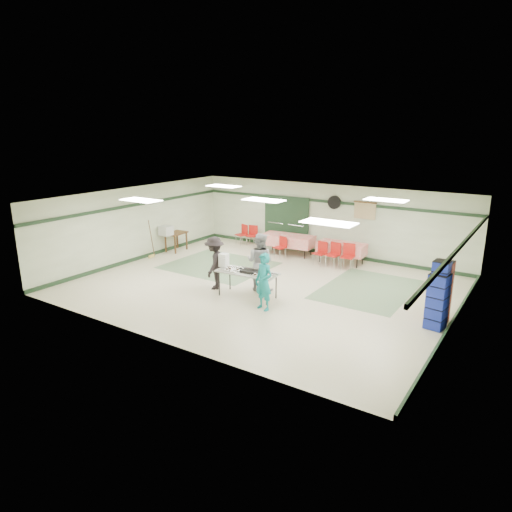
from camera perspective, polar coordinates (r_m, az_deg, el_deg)
The scene contains 42 objects.
floor at distance 14.15m, azimuth 0.92°, elevation -3.78°, with size 11.00×11.00×0.00m, color beige.
ceiling at distance 13.49m, azimuth 0.97°, elevation 7.09°, with size 11.00×11.00×0.00m, color white.
wall_back at distance 17.63m, azimuth 8.84°, elevation 4.51°, with size 11.00×11.00×0.00m, color silver.
wall_front at distance 10.40m, azimuth -12.52°, elevation -3.60°, with size 11.00×11.00×0.00m, color silver.
wall_left at distance 17.27m, azimuth -14.69°, elevation 3.94°, with size 9.00×9.00×0.00m, color silver.
wall_right at distance 11.87m, azimuth 23.97°, elevation -2.19°, with size 9.00×9.00×0.00m, color silver.
trim_back at distance 17.48m, azimuth 8.89°, elevation 6.74°, with size 11.00×0.06×0.10m, color #1C351F.
baseboard_back at distance 17.90m, azimuth 8.63°, elevation 0.44°, with size 11.00×0.06×0.12m, color #1C351F.
trim_left at distance 17.12m, azimuth -14.78°, elevation 6.22°, with size 9.00×0.06×0.10m, color #1C351F.
baseboard_left at distance 17.54m, azimuth -14.33°, elevation -0.20°, with size 9.00×0.06×0.12m, color #1C351F.
trim_right at distance 11.70m, azimuth 24.20°, elevation 1.10°, with size 9.00×0.06×0.10m, color #1C351F.
baseboard_right at distance 12.30m, azimuth 23.16°, elevation -7.90°, with size 9.00×0.06×0.12m, color #1C351F.
green_patch_a at distance 16.30m, azimuth -4.62°, elevation -1.16°, with size 3.50×3.00×0.01m, color gray.
green_patch_b at distance 14.28m, azimuth 13.76°, elevation -4.05°, with size 2.50×3.50×0.01m, color gray.
double_door_left at distance 18.64m, azimuth 2.56°, elevation 4.34°, with size 0.90×0.06×2.10m, color gray.
double_door_right at distance 18.18m, azimuth 5.14°, elevation 4.00°, with size 0.90×0.06×2.10m, color gray.
door_frame at distance 18.39m, azimuth 3.79°, elevation 4.17°, with size 2.00×0.03×2.15m, color #1C351F.
wall_fan at distance 17.34m, azimuth 9.76°, elevation 6.63°, with size 0.50×0.50×0.10m, color black.
scroll_banner at distance 16.93m, azimuth 13.45°, elevation 5.52°, with size 0.80×0.02×0.60m, color #D6B686.
serving_table at distance 13.05m, azimuth -1.09°, elevation -2.17°, with size 1.85×0.86×0.76m.
sheet_tray_right at distance 12.70m, azimuth 1.02°, elevation -2.41°, with size 0.63×0.48×0.02m, color silver.
sheet_tray_mid at distance 13.13m, azimuth -1.22°, elevation -1.80°, with size 0.60×0.46×0.02m, color silver.
sheet_tray_left at distance 13.21m, azimuth -3.19°, elevation -1.70°, with size 0.58×0.44×0.02m, color silver.
baking_pan at distance 12.94m, azimuth -0.79°, elevation -1.93°, with size 0.49×0.31×0.08m, color black.
foam_box_stack at distance 13.51m, azimuth -4.04°, elevation -0.51°, with size 0.24×0.22×0.39m, color white.
volunteer_teal at distance 12.13m, azimuth 0.98°, elevation -3.25°, with size 0.57×0.37×1.56m, color teal.
volunteer_grey at distance 13.56m, azimuth 0.49°, elevation -0.74°, with size 0.86×0.67×1.76m, color #949499.
volunteer_dark at distance 13.78m, azimuth -5.20°, elevation -0.87°, with size 1.04×0.60×1.61m, color black.
dining_table_a at distance 16.65m, azimuth 10.64°, elevation 1.00°, with size 1.71×0.79×0.77m.
dining_table_b at distance 17.58m, azimuth 4.04°, elevation 2.02°, with size 2.05×1.06×0.77m.
chair_a at distance 16.17m, azimuth 9.73°, elevation 0.48°, with size 0.46×0.46×0.87m.
chair_b at distance 16.37m, azimuth 8.12°, elevation 0.66°, with size 0.45×0.45×0.84m.
chair_c at distance 15.97m, azimuth 11.46°, elevation 0.27°, with size 0.47×0.47×0.91m.
chair_d at distance 17.10m, azimuth 3.20°, elevation 1.38°, with size 0.46×0.46×0.81m.
chair_loose_a at distance 18.94m, azimuth -0.44°, elevation 2.86°, with size 0.46×0.46×0.83m.
chair_loose_b at distance 19.03m, azimuth -1.66°, elevation 2.96°, with size 0.50×0.50×0.85m.
crate_stack_blue_a at distance 11.86m, azimuth 21.71°, elevation -5.30°, with size 0.43×0.43×1.40m, color #1B25A6.
crate_stack_red at distance 12.23m, azimuth 22.20°, elevation -4.20°, with size 0.41×0.41×1.60m, color maroon.
crate_stack_blue_b at distance 11.89m, azimuth 21.88°, elevation -4.49°, with size 0.37×0.37×1.69m, color #1B25A6.
printer_table at distance 18.29m, azimuth -9.98°, elevation 2.59°, with size 0.66×0.95×0.74m.
office_printer at distance 17.85m, azimuth -11.20°, elevation 3.13°, with size 0.45×0.40×0.36m, color #BABBB6.
broom at distance 17.48m, azimuth -12.94°, elevation 2.17°, with size 0.03×0.03×1.44m, color brown.
Camera 1 is at (7.15, -11.26, 4.72)m, focal length 32.00 mm.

